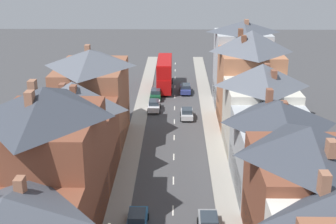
{
  "coord_description": "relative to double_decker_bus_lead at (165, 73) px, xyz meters",
  "views": [
    {
      "loc": [
        0.24,
        -14.25,
        23.0
      ],
      "look_at": [
        -0.83,
        44.27,
        2.72
      ],
      "focal_mm": 50.0,
      "sensor_mm": 36.0,
      "label": 1
    }
  ],
  "objects": [
    {
      "name": "pavement_left",
      "position": [
        -3.29,
        -26.6,
        -2.75
      ],
      "size": [
        2.2,
        104.0,
        0.14
      ],
      "primitive_type": "cube",
      "color": "gray",
      "rests_on": "ground"
    },
    {
      "name": "pavement_right",
      "position": [
        6.91,
        -26.6,
        -2.75
      ],
      "size": [
        2.2,
        104.0,
        0.14
      ],
      "primitive_type": "cube",
      "color": "gray",
      "rests_on": "ground"
    },
    {
      "name": "centre_line_dashes",
      "position": [
        1.81,
        -28.6,
        -2.81
      ],
      "size": [
        0.14,
        97.8,
        0.01
      ],
      "color": "silver",
      "rests_on": "ground"
    },
    {
      "name": "terrace_row_left",
      "position": [
        -8.38,
        -47.95,
        2.98
      ],
      "size": [
        8.0,
        59.95,
        13.04
      ],
      "color": "brown",
      "rests_on": "ground"
    },
    {
      "name": "terrace_row_right",
      "position": [
        11.99,
        -39.84,
        2.86
      ],
      "size": [
        8.0,
        72.43,
        13.36
      ],
      "color": "brown",
      "rests_on": "ground"
    },
    {
      "name": "double_decker_bus_lead",
      "position": [
        0.0,
        0.0,
        0.0
      ],
      "size": [
        2.74,
        10.8,
        5.3
      ],
      "color": "#B70F0F",
      "rests_on": "ground"
    },
    {
      "name": "car_near_silver",
      "position": [
        -1.29,
        -43.51,
        -2.02
      ],
      "size": [
        1.9,
        3.9,
        1.57
      ],
      "color": "#236093",
      "rests_on": "ground"
    },
    {
      "name": "car_parked_left_a",
      "position": [
        4.91,
        -44.11,
        -1.98
      ],
      "size": [
        1.9,
        4.0,
        1.67
      ],
      "color": "gray",
      "rests_on": "ground"
    },
    {
      "name": "car_parked_right_a",
      "position": [
        3.61,
        -15.36,
        -2.02
      ],
      "size": [
        1.9,
        3.8,
        1.57
      ],
      "color": "#B7BABF",
      "rests_on": "ground"
    },
    {
      "name": "car_mid_black",
      "position": [
        -1.29,
        -5.92,
        -1.97
      ],
      "size": [
        1.9,
        4.53,
        1.68
      ],
      "color": "#144728",
      "rests_on": "ground"
    },
    {
      "name": "car_mid_white",
      "position": [
        3.61,
        -2.57,
        -2.01
      ],
      "size": [
        1.9,
        4.41,
        1.6
      ],
      "color": "navy",
      "rests_on": "ground"
    },
    {
      "name": "car_far_grey",
      "position": [
        -1.29,
        -11.85,
        -1.97
      ],
      "size": [
        1.9,
        4.27,
        1.68
      ],
      "color": "silver",
      "rests_on": "ground"
    }
  ]
}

